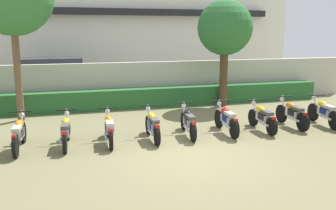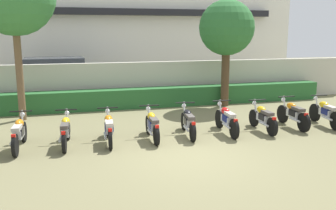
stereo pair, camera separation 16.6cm
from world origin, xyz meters
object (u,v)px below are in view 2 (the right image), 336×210
(motorcycle_in_row_8, at_px, (293,114))
(motorcycle_in_row_2, at_px, (66,130))
(motorcycle_in_row_1, at_px, (19,133))
(motorcycle_in_row_4, at_px, (152,125))
(motorcycle_in_row_9, at_px, (325,112))
(motorcycle_in_row_5, at_px, (188,121))
(motorcycle_in_row_7, at_px, (263,118))
(motorcycle_in_row_6, at_px, (227,119))
(parked_car, at_px, (58,78))
(motorcycle_in_row_3, at_px, (109,128))
(tree_far_side, at_px, (227,29))

(motorcycle_in_row_8, bearing_deg, motorcycle_in_row_2, 92.44)
(motorcycle_in_row_1, xyz_separation_m, motorcycle_in_row_4, (3.64, -0.07, -0.01))
(motorcycle_in_row_2, xyz_separation_m, motorcycle_in_row_9, (8.38, -0.01, 0.02))
(motorcycle_in_row_5, relative_size, motorcycle_in_row_7, 1.06)
(motorcycle_in_row_2, relative_size, motorcycle_in_row_6, 0.96)
(parked_car, height_order, motorcycle_in_row_3, parked_car)
(motorcycle_in_row_5, distance_m, motorcycle_in_row_9, 4.80)
(tree_far_side, relative_size, motorcycle_in_row_3, 2.42)
(parked_car, bearing_deg, motorcycle_in_row_9, -45.15)
(motorcycle_in_row_3, bearing_deg, tree_far_side, -49.12)
(motorcycle_in_row_4, xyz_separation_m, motorcycle_in_row_5, (1.14, 0.11, -0.00))
(motorcycle_in_row_7, bearing_deg, motorcycle_in_row_3, 91.66)
(motorcycle_in_row_4, relative_size, motorcycle_in_row_9, 0.95)
(motorcycle_in_row_2, bearing_deg, motorcycle_in_row_7, -85.91)
(tree_far_side, height_order, motorcycle_in_row_2, tree_far_side)
(motorcycle_in_row_6, relative_size, motorcycle_in_row_9, 1.00)
(motorcycle_in_row_7, bearing_deg, motorcycle_in_row_6, 89.27)
(tree_far_side, height_order, motorcycle_in_row_9, tree_far_side)
(tree_far_side, bearing_deg, motorcycle_in_row_5, -126.82)
(motorcycle_in_row_5, bearing_deg, motorcycle_in_row_8, -83.10)
(motorcycle_in_row_4, bearing_deg, motorcycle_in_row_1, 91.01)
(tree_far_side, height_order, motorcycle_in_row_3, tree_far_side)
(motorcycle_in_row_5, height_order, motorcycle_in_row_7, motorcycle_in_row_7)
(motorcycle_in_row_7, height_order, motorcycle_in_row_8, motorcycle_in_row_8)
(motorcycle_in_row_5, xyz_separation_m, motorcycle_in_row_8, (3.64, 0.01, 0.02))
(parked_car, height_order, motorcycle_in_row_8, parked_car)
(motorcycle_in_row_6, distance_m, motorcycle_in_row_7, 1.22)
(motorcycle_in_row_1, relative_size, motorcycle_in_row_2, 1.06)
(motorcycle_in_row_3, distance_m, motorcycle_in_row_7, 4.84)
(parked_car, relative_size, motorcycle_in_row_5, 2.42)
(motorcycle_in_row_2, distance_m, motorcycle_in_row_3, 1.18)
(tree_far_side, distance_m, motorcycle_in_row_6, 5.17)
(motorcycle_in_row_7, xyz_separation_m, motorcycle_in_row_8, (1.19, 0.16, 0.01))
(motorcycle_in_row_2, bearing_deg, tree_far_side, -53.71)
(motorcycle_in_row_2, bearing_deg, motorcycle_in_row_1, 92.79)
(parked_car, height_order, motorcycle_in_row_1, parked_car)
(parked_car, xyz_separation_m, motorcycle_in_row_7, (6.30, -8.18, -0.50))
(motorcycle_in_row_6, relative_size, motorcycle_in_row_7, 1.07)
(motorcycle_in_row_3, relative_size, motorcycle_in_row_6, 0.96)
(parked_car, distance_m, motorcycle_in_row_7, 10.33)
(tree_far_side, relative_size, motorcycle_in_row_8, 2.35)
(tree_far_side, distance_m, motorcycle_in_row_1, 9.12)
(tree_far_side, distance_m, motorcycle_in_row_5, 5.64)
(parked_car, relative_size, motorcycle_in_row_2, 2.51)
(tree_far_side, bearing_deg, motorcycle_in_row_2, -148.40)
(motorcycle_in_row_2, bearing_deg, motorcycle_in_row_4, -85.99)
(motorcycle_in_row_2, relative_size, motorcycle_in_row_7, 1.02)
(parked_car, height_order, motorcycle_in_row_6, parked_car)
(motorcycle_in_row_1, xyz_separation_m, motorcycle_in_row_8, (8.42, 0.05, 0.01))
(motorcycle_in_row_7, distance_m, motorcycle_in_row_8, 1.20)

